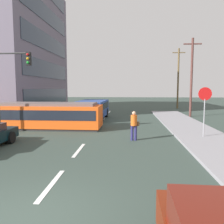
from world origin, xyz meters
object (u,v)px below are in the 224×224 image
Objects in this scene: traffic_light_mast at (10,77)px; utility_pole_far at (178,77)px; streetcar_tram at (48,115)px; pedestrian_crossing at (134,124)px; stop_sign at (205,101)px; city_bus at (92,109)px; parked_sedan_furthest at (66,108)px; parked_sedan_far at (48,114)px; utility_pole_mid at (192,76)px.

utility_pole_far reaches higher than traffic_light_mast.
streetcar_tram is 7.15m from pedestrian_crossing.
pedestrian_crossing is at bearing -170.02° from stop_sign.
stop_sign is 20.82m from utility_pole_far.
city_bus reaches higher than parked_sedan_furthest.
parked_sedan_far is at bearing -91.34° from parked_sedan_furthest.
pedestrian_crossing is 0.39× the size of parked_sedan_furthest.
utility_pole_far is (2.73, 20.51, 2.29)m from stop_sign.
traffic_light_mast is (-4.16, -7.17, 2.69)m from city_bus.
streetcar_tram is 1.75× the size of parked_sedan_far.
pedestrian_crossing is 10.71m from parked_sedan_far.
utility_pole_far is (14.37, 7.99, 3.86)m from parked_sedan_furthest.
traffic_light_mast is (-0.27, -5.95, 3.09)m from parked_sedan_far.
pedestrian_crossing is at bearing -29.25° from streetcar_tram.
traffic_light_mast is 0.62× the size of utility_pole_far.
streetcar_tram reaches higher than pedestrian_crossing.
streetcar_tram is at bearing -147.39° from utility_pole_mid.
parked_sedan_far is at bearing 150.22° from stop_sign.
stop_sign is (7.88, -7.96, 1.18)m from city_bus.
utility_pole_far reaches higher than streetcar_tram.
streetcar_tram is 0.92× the size of utility_pole_far.
utility_pole_mid is (12.36, 7.91, 3.20)m from streetcar_tram.
utility_pole_mid is at bearing 79.29° from stop_sign.
utility_pole_far is (13.07, 17.74, 3.50)m from streetcar_tram.
streetcar_tram is 4.72× the size of pedestrian_crossing.
utility_pole_far reaches higher than parked_sedan_far.
utility_pole_far is at bearing 29.07° from parked_sedan_furthest.
utility_pole_mid is (14.06, 9.89, 0.47)m from traffic_light_mast.
pedestrian_crossing is 15.25m from parked_sedan_furthest.
parked_sedan_far is at bearing 87.41° from traffic_light_mast.
parked_sedan_far and parked_sedan_furthest have the same top height.
pedestrian_crossing reaches higher than parked_sedan_far.
traffic_light_mast is (-12.04, 0.79, 1.52)m from stop_sign.
pedestrian_crossing is at bearing -10.75° from traffic_light_mast.
city_bus is 5.92m from parked_sedan_furthest.
utility_pole_mid reaches higher than traffic_light_mast.
parked_sedan_furthest is 0.50× the size of utility_pole_far.
city_bus is (2.46, 5.19, 0.03)m from streetcar_tram.
parked_sedan_furthest is (-3.76, 4.56, -0.39)m from city_bus.
traffic_light_mast is 0.67× the size of utility_pole_mid.
utility_pole_mid is at bearing -94.15° from utility_pole_far.
parked_sedan_furthest is at bearing 129.46° from city_bus.
traffic_light_mast is at bearing -144.87° from utility_pole_mid.
utility_pole_mid is (6.11, 11.40, 3.24)m from pedestrian_crossing.
stop_sign is at bearing -47.11° from parked_sedan_furthest.
traffic_light_mast is at bearing 176.25° from stop_sign.
city_bus reaches higher than pedestrian_crossing.
utility_pole_far is at bearing 53.17° from traffic_light_mast.
stop_sign is 11.05m from utility_pole_mid.
parked_sedan_far is 1.56× the size of stop_sign.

